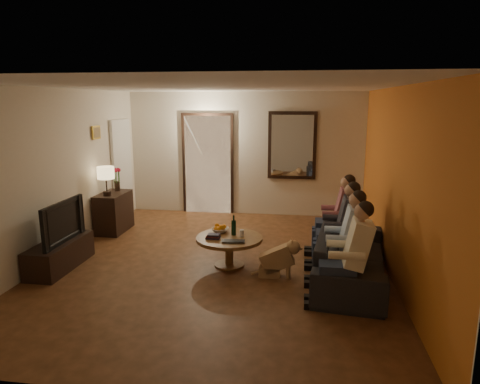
# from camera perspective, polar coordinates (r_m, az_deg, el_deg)

# --- Properties ---
(floor) EXTENTS (5.00, 6.00, 0.01)m
(floor) POSITION_cam_1_polar(r_m,az_deg,el_deg) (6.56, -3.02, -9.48)
(floor) COLOR #442912
(floor) RESTS_ON ground
(ceiling) EXTENTS (5.00, 6.00, 0.01)m
(ceiling) POSITION_cam_1_polar(r_m,az_deg,el_deg) (6.10, -3.30, 13.87)
(ceiling) COLOR white
(ceiling) RESTS_ON back_wall
(back_wall) EXTENTS (5.00, 0.02, 2.60)m
(back_wall) POSITION_cam_1_polar(r_m,az_deg,el_deg) (9.13, 0.63, 5.09)
(back_wall) COLOR beige
(back_wall) RESTS_ON floor
(front_wall) EXTENTS (5.00, 0.02, 2.60)m
(front_wall) POSITION_cam_1_polar(r_m,az_deg,el_deg) (3.40, -13.39, -7.18)
(front_wall) COLOR beige
(front_wall) RESTS_ON floor
(left_wall) EXTENTS (0.02, 6.00, 2.60)m
(left_wall) POSITION_cam_1_polar(r_m,az_deg,el_deg) (7.13, -23.26, 2.16)
(left_wall) COLOR beige
(left_wall) RESTS_ON floor
(right_wall) EXTENTS (0.02, 6.00, 2.60)m
(right_wall) POSITION_cam_1_polar(r_m,az_deg,el_deg) (6.21, 20.10, 1.07)
(right_wall) COLOR beige
(right_wall) RESTS_ON floor
(orange_accent) EXTENTS (0.01, 6.00, 2.60)m
(orange_accent) POSITION_cam_1_polar(r_m,az_deg,el_deg) (6.20, 20.01, 1.07)
(orange_accent) COLOR orange
(orange_accent) RESTS_ON right_wall
(kitchen_doorway) EXTENTS (1.00, 0.06, 2.10)m
(kitchen_doorway) POSITION_cam_1_polar(r_m,az_deg,el_deg) (9.28, -4.30, 3.61)
(kitchen_doorway) COLOR #FFE0A5
(kitchen_doorway) RESTS_ON floor
(door_trim) EXTENTS (1.12, 0.04, 2.22)m
(door_trim) POSITION_cam_1_polar(r_m,az_deg,el_deg) (9.27, -4.31, 3.60)
(door_trim) COLOR black
(door_trim) RESTS_ON floor
(fridge_glimpse) EXTENTS (0.45, 0.03, 1.70)m
(fridge_glimpse) POSITION_cam_1_polar(r_m,az_deg,el_deg) (9.26, -2.77, 2.67)
(fridge_glimpse) COLOR silver
(fridge_glimpse) RESTS_ON floor
(mirror_frame) EXTENTS (1.00, 0.05, 1.40)m
(mirror_frame) POSITION_cam_1_polar(r_m,az_deg,el_deg) (8.98, 6.97, 6.17)
(mirror_frame) COLOR black
(mirror_frame) RESTS_ON back_wall
(mirror_glass) EXTENTS (0.86, 0.02, 1.26)m
(mirror_glass) POSITION_cam_1_polar(r_m,az_deg,el_deg) (8.95, 6.96, 6.15)
(mirror_glass) COLOR white
(mirror_glass) RESTS_ON back_wall
(white_door) EXTENTS (0.06, 0.85, 2.04)m
(white_door) POSITION_cam_1_polar(r_m,az_deg,el_deg) (9.17, -15.43, 2.92)
(white_door) COLOR white
(white_door) RESTS_ON floor
(framed_art) EXTENTS (0.03, 0.28, 0.24)m
(framed_art) POSITION_cam_1_polar(r_m,az_deg,el_deg) (8.18, -18.64, 7.54)
(framed_art) COLOR #B28C33
(framed_art) RESTS_ON left_wall
(art_canvas) EXTENTS (0.01, 0.22, 0.18)m
(art_canvas) POSITION_cam_1_polar(r_m,az_deg,el_deg) (8.17, -18.55, 7.54)
(art_canvas) COLOR brown
(art_canvas) RESTS_ON left_wall
(dresser) EXTENTS (0.45, 0.82, 0.73)m
(dresser) POSITION_cam_1_polar(r_m,az_deg,el_deg) (8.36, -16.49, -2.59)
(dresser) COLOR black
(dresser) RESTS_ON floor
(table_lamp) EXTENTS (0.30, 0.30, 0.54)m
(table_lamp) POSITION_cam_1_polar(r_m,az_deg,el_deg) (8.03, -17.41, 1.41)
(table_lamp) COLOR beige
(table_lamp) RESTS_ON dresser
(flower_vase) EXTENTS (0.14, 0.14, 0.44)m
(flower_vase) POSITION_cam_1_polar(r_m,az_deg,el_deg) (8.43, -16.10, 1.63)
(flower_vase) COLOR #B6132E
(flower_vase) RESTS_ON dresser
(tv_stand) EXTENTS (0.45, 1.21, 0.40)m
(tv_stand) POSITION_cam_1_polar(r_m,az_deg,el_deg) (6.85, -22.88, -7.69)
(tv_stand) COLOR black
(tv_stand) RESTS_ON floor
(tv) EXTENTS (1.04, 0.14, 0.60)m
(tv) POSITION_cam_1_polar(r_m,az_deg,el_deg) (6.71, -23.23, -3.64)
(tv) COLOR black
(tv) RESTS_ON tv_stand
(sofa) EXTENTS (2.35, 1.16, 0.66)m
(sofa) POSITION_cam_1_polar(r_m,az_deg,el_deg) (6.12, 14.59, -8.18)
(sofa) COLOR black
(sofa) RESTS_ON floor
(person_a) EXTENTS (0.60, 0.40, 1.20)m
(person_a) POSITION_cam_1_polar(r_m,az_deg,el_deg) (5.17, 14.66, -8.75)
(person_a) COLOR tan
(person_a) RESTS_ON sofa
(person_b) EXTENTS (0.60, 0.40, 1.20)m
(person_b) POSITION_cam_1_polar(r_m,az_deg,el_deg) (5.74, 14.04, -6.65)
(person_b) COLOR tan
(person_b) RESTS_ON sofa
(person_c) EXTENTS (0.60, 0.40, 1.20)m
(person_c) POSITION_cam_1_polar(r_m,az_deg,el_deg) (6.31, 13.54, -4.92)
(person_c) COLOR tan
(person_c) RESTS_ON sofa
(person_d) EXTENTS (0.60, 0.40, 1.20)m
(person_d) POSITION_cam_1_polar(r_m,az_deg,el_deg) (6.88, 13.12, -3.47)
(person_d) COLOR tan
(person_d) RESTS_ON sofa
(dog) EXTENTS (0.57, 0.27, 0.56)m
(dog) POSITION_cam_1_polar(r_m,az_deg,el_deg) (6.00, 4.95, -8.71)
(dog) COLOR olive
(dog) RESTS_ON floor
(coffee_table) EXTENTS (1.08, 1.08, 0.45)m
(coffee_table) POSITION_cam_1_polar(r_m,az_deg,el_deg) (6.38, -1.43, -7.92)
(coffee_table) COLOR brown
(coffee_table) RESTS_ON floor
(bowl) EXTENTS (0.26, 0.26, 0.06)m
(bowl) POSITION_cam_1_polar(r_m,az_deg,el_deg) (6.53, -2.68, -5.07)
(bowl) COLOR white
(bowl) RESTS_ON coffee_table
(oranges) EXTENTS (0.20, 0.20, 0.08)m
(oranges) POSITION_cam_1_polar(r_m,az_deg,el_deg) (6.52, -2.68, -4.50)
(oranges) COLOR orange
(oranges) RESTS_ON bowl
(wine_bottle) EXTENTS (0.07, 0.07, 0.31)m
(wine_bottle) POSITION_cam_1_polar(r_m,az_deg,el_deg) (6.35, -0.85, -4.42)
(wine_bottle) COLOR black
(wine_bottle) RESTS_ON coffee_table
(wine_glass) EXTENTS (0.06, 0.06, 0.10)m
(wine_glass) POSITION_cam_1_polar(r_m,az_deg,el_deg) (6.31, 0.25, -5.51)
(wine_glass) COLOR silver
(wine_glass) RESTS_ON coffee_table
(book_stack) EXTENTS (0.20, 0.15, 0.07)m
(book_stack) POSITION_cam_1_polar(r_m,az_deg,el_deg) (6.24, -3.60, -5.87)
(book_stack) COLOR black
(book_stack) RESTS_ON coffee_table
(laptop) EXTENTS (0.34, 0.24, 0.03)m
(laptop) POSITION_cam_1_polar(r_m,az_deg,el_deg) (6.02, -0.96, -6.74)
(laptop) COLOR black
(laptop) RESTS_ON coffee_table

